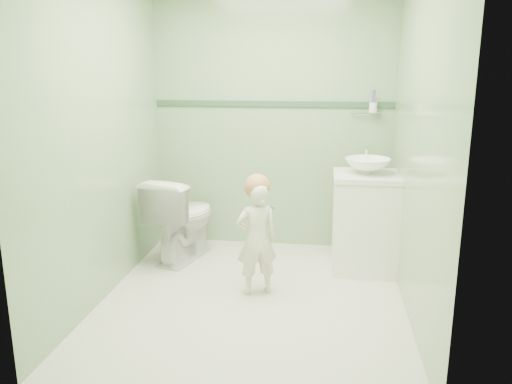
# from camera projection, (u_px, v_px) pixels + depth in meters

# --- Properties ---
(ground) EXTENTS (2.50, 2.50, 0.00)m
(ground) POSITION_uv_depth(u_px,v_px,m) (253.00, 298.00, 3.81)
(ground) COLOR silver
(ground) RESTS_ON ground
(room_shell) EXTENTS (2.50, 2.54, 2.40)m
(room_shell) POSITION_uv_depth(u_px,v_px,m) (253.00, 138.00, 3.52)
(room_shell) COLOR #83AF7C
(room_shell) RESTS_ON ground
(trim_stripe) EXTENTS (2.20, 0.02, 0.05)m
(trim_stripe) POSITION_uv_depth(u_px,v_px,m) (272.00, 104.00, 4.68)
(trim_stripe) COLOR #31533B
(trim_stripe) RESTS_ON room_shell
(vanity) EXTENTS (0.52, 0.50, 0.80)m
(vanity) POSITION_uv_depth(u_px,v_px,m) (364.00, 224.00, 4.28)
(vanity) COLOR white
(vanity) RESTS_ON ground
(counter) EXTENTS (0.54, 0.52, 0.04)m
(counter) POSITION_uv_depth(u_px,v_px,m) (367.00, 176.00, 4.18)
(counter) COLOR white
(counter) RESTS_ON vanity
(basin) EXTENTS (0.37, 0.37, 0.13)m
(basin) POSITION_uv_depth(u_px,v_px,m) (367.00, 166.00, 4.16)
(basin) COLOR white
(basin) RESTS_ON counter
(faucet) EXTENTS (0.03, 0.13, 0.18)m
(faucet) POSITION_uv_depth(u_px,v_px,m) (366.00, 153.00, 4.32)
(faucet) COLOR silver
(faucet) RESTS_ON counter
(cup_holder) EXTENTS (0.26, 0.07, 0.21)m
(cup_holder) POSITION_uv_depth(u_px,v_px,m) (372.00, 107.00, 4.51)
(cup_holder) COLOR silver
(cup_holder) RESTS_ON room_shell
(toilet) EXTENTS (0.60, 0.82, 0.75)m
(toilet) POSITION_uv_depth(u_px,v_px,m) (183.00, 218.00, 4.53)
(toilet) COLOR white
(toilet) RESTS_ON ground
(toddler) EXTENTS (0.37, 0.31, 0.86)m
(toddler) POSITION_uv_depth(u_px,v_px,m) (257.00, 239.00, 3.81)
(toddler) COLOR silver
(toddler) RESTS_ON ground
(hair_cap) EXTENTS (0.19, 0.19, 0.19)m
(hair_cap) POSITION_uv_depth(u_px,v_px,m) (257.00, 187.00, 3.74)
(hair_cap) COLOR #BD7B4D
(hair_cap) RESTS_ON toddler
(teal_toothbrush) EXTENTS (0.10, 0.14, 0.08)m
(teal_toothbrush) POSITION_uv_depth(u_px,v_px,m) (271.00, 207.00, 3.65)
(teal_toothbrush) COLOR #039B90
(teal_toothbrush) RESTS_ON toddler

